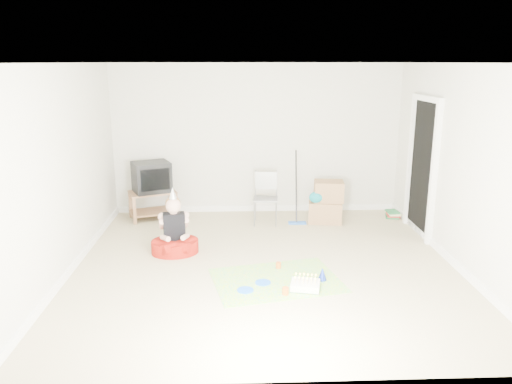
{
  "coord_description": "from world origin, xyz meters",
  "views": [
    {
      "loc": [
        -0.36,
        -6.14,
        2.61
      ],
      "look_at": [
        -0.1,
        0.4,
        0.9
      ],
      "focal_mm": 35.0,
      "sensor_mm": 36.0,
      "label": 1
    }
  ],
  "objects_px": {
    "folding_chair": "(266,199)",
    "cardboard_boxes": "(326,202)",
    "seated_woman": "(175,239)",
    "birthday_cake": "(305,286)",
    "tv_stand": "(153,202)",
    "crt_tv": "(152,177)"
  },
  "relations": [
    {
      "from": "cardboard_boxes",
      "to": "seated_woman",
      "type": "height_order",
      "value": "seated_woman"
    },
    {
      "from": "tv_stand",
      "to": "seated_woman",
      "type": "distance_m",
      "value": 1.72
    },
    {
      "from": "folding_chair",
      "to": "birthday_cake",
      "type": "distance_m",
      "value": 2.56
    },
    {
      "from": "crt_tv",
      "to": "cardboard_boxes",
      "type": "distance_m",
      "value": 2.97
    },
    {
      "from": "tv_stand",
      "to": "birthday_cake",
      "type": "xyz_separation_m",
      "value": [
        2.24,
        -2.88,
        -0.23
      ]
    },
    {
      "from": "tv_stand",
      "to": "folding_chair",
      "type": "xyz_separation_m",
      "value": [
        1.91,
        -0.37,
        0.14
      ]
    },
    {
      "from": "cardboard_boxes",
      "to": "seated_woman",
      "type": "relative_size",
      "value": 0.73
    },
    {
      "from": "tv_stand",
      "to": "folding_chair",
      "type": "distance_m",
      "value": 1.95
    },
    {
      "from": "tv_stand",
      "to": "seated_woman",
      "type": "relative_size",
      "value": 0.92
    },
    {
      "from": "tv_stand",
      "to": "cardboard_boxes",
      "type": "distance_m",
      "value": 2.94
    },
    {
      "from": "folding_chair",
      "to": "cardboard_boxes",
      "type": "height_order",
      "value": "folding_chair"
    },
    {
      "from": "folding_chair",
      "to": "cardboard_boxes",
      "type": "xyz_separation_m",
      "value": [
        1.02,
        0.07,
        -0.09
      ]
    },
    {
      "from": "tv_stand",
      "to": "cardboard_boxes",
      "type": "xyz_separation_m",
      "value": [
        2.93,
        -0.3,
        0.05
      ]
    },
    {
      "from": "folding_chair",
      "to": "crt_tv",
      "type": "bearing_deg",
      "value": 169.0
    },
    {
      "from": "tv_stand",
      "to": "folding_chair",
      "type": "height_order",
      "value": "folding_chair"
    },
    {
      "from": "tv_stand",
      "to": "birthday_cake",
      "type": "distance_m",
      "value": 3.65
    },
    {
      "from": "folding_chair",
      "to": "seated_woman",
      "type": "height_order",
      "value": "seated_woman"
    },
    {
      "from": "crt_tv",
      "to": "cardboard_boxes",
      "type": "bearing_deg",
      "value": -29.46
    },
    {
      "from": "seated_woman",
      "to": "birthday_cake",
      "type": "height_order",
      "value": "seated_woman"
    },
    {
      "from": "folding_chair",
      "to": "birthday_cake",
      "type": "relative_size",
      "value": 2.27
    },
    {
      "from": "tv_stand",
      "to": "birthday_cake",
      "type": "height_order",
      "value": "tv_stand"
    },
    {
      "from": "folding_chair",
      "to": "cardboard_boxes",
      "type": "bearing_deg",
      "value": 3.82
    }
  ]
}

